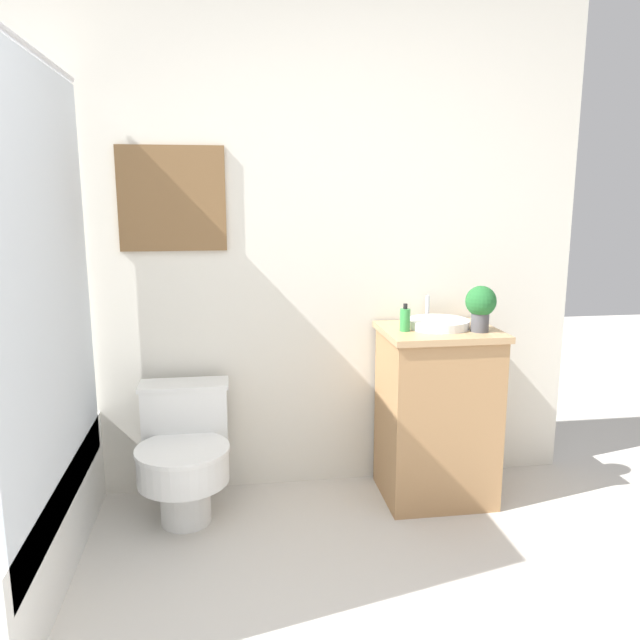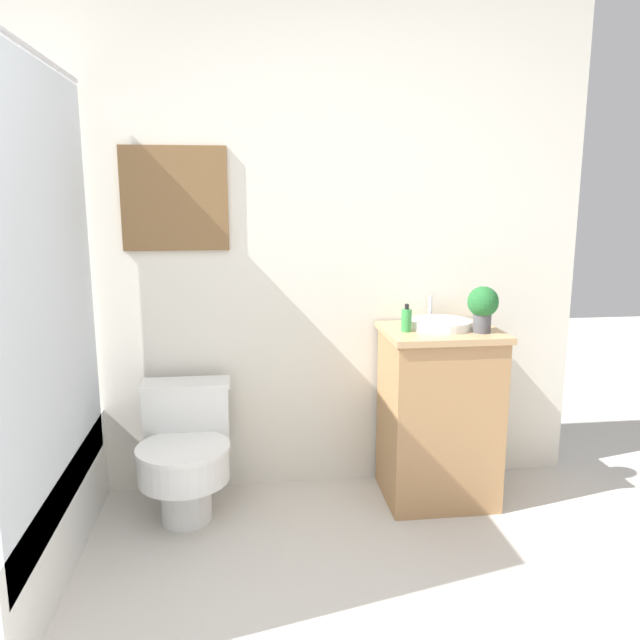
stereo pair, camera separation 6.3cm
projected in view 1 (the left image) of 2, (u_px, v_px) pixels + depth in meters
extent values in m
cube|color=silver|center=(234.00, 243.00, 3.02)|extent=(3.47, 0.05, 2.50)
cube|color=brown|center=(172.00, 199.00, 2.90)|extent=(0.49, 0.02, 0.48)
cube|color=silver|center=(172.00, 199.00, 2.89)|extent=(0.46, 0.01, 0.45)
cube|color=silver|center=(48.00, 298.00, 2.25)|extent=(0.01, 1.27, 1.67)
cylinder|color=#B7B7BC|center=(26.00, 46.00, 2.09)|extent=(0.02, 1.27, 0.02)
cylinder|color=white|center=(186.00, 499.00, 2.86)|extent=(0.23, 0.23, 0.22)
cylinder|color=white|center=(183.00, 466.00, 2.77)|extent=(0.40, 0.40, 0.14)
cylinder|color=white|center=(182.00, 450.00, 2.76)|extent=(0.42, 0.42, 0.02)
cube|color=white|center=(185.00, 419.00, 2.99)|extent=(0.40, 0.17, 0.32)
cube|color=white|center=(184.00, 385.00, 2.95)|extent=(0.42, 0.18, 0.02)
cube|color=#AD7F51|center=(436.00, 417.00, 3.05)|extent=(0.52, 0.44, 0.83)
cube|color=tan|center=(439.00, 332.00, 2.97)|extent=(0.55, 0.47, 0.03)
cylinder|color=white|center=(438.00, 324.00, 2.98)|extent=(0.30, 0.30, 0.04)
cylinder|color=silver|center=(427.00, 308.00, 3.14)|extent=(0.02, 0.02, 0.13)
cylinder|color=green|center=(405.00, 320.00, 2.90)|extent=(0.05, 0.05, 0.11)
cylinder|color=black|center=(405.00, 306.00, 2.89)|extent=(0.02, 0.02, 0.02)
cylinder|color=#4C4C51|center=(480.00, 322.00, 2.89)|extent=(0.08, 0.08, 0.09)
sphere|color=#23662D|center=(481.00, 301.00, 2.87)|extent=(0.14, 0.14, 0.14)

